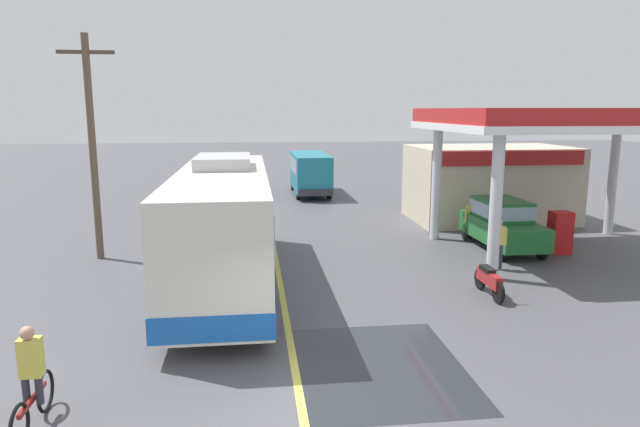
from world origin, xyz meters
TOP-DOWN VIEW (x-y plane):
  - ground at (0.00, 20.00)m, footprint 120.00×120.00m
  - lane_divider_stripe at (0.00, 15.00)m, footprint 0.16×50.00m
  - wet_puddle_patch at (1.67, 1.78)m, footprint 3.34×4.19m
  - coach_bus_main at (-1.61, 7.72)m, footprint 2.60×11.04m
  - gas_station_roadside at (10.09, 14.02)m, footprint 9.10×11.95m
  - car_at_pump at (8.31, 10.71)m, footprint 1.70×4.20m
  - minibus_opposing_lane at (2.73, 24.94)m, footprint 2.04×6.13m
  - cyclist_on_shoulder at (-4.32, 0.35)m, footprint 0.34×1.82m
  - motorcycle_parked_forecourt at (5.65, 5.67)m, footprint 0.55×1.80m
  - pedestrian_near_pump at (7.00, 8.10)m, footprint 0.55×0.22m
  - pedestrian_by_shop at (7.66, 11.95)m, footprint 0.55×0.22m
  - car_trailing_behind_bus at (-2.03, 25.04)m, footprint 1.70×4.20m
  - utility_pole_roadside at (-6.01, 11.08)m, footprint 1.80×0.24m

SIDE VIEW (x-z plane):
  - ground at x=0.00m, z-range 0.00..0.00m
  - wet_puddle_patch at x=1.67m, z-range 0.00..0.01m
  - lane_divider_stripe at x=0.00m, z-range 0.00..0.01m
  - motorcycle_parked_forecourt at x=5.65m, z-range -0.02..0.90m
  - cyclist_on_shoulder at x=-4.32m, z-range -0.08..1.64m
  - pedestrian_near_pump at x=7.00m, z-range 0.10..1.76m
  - pedestrian_by_shop at x=7.66m, z-range 0.10..1.76m
  - car_at_pump at x=8.31m, z-range 0.10..1.92m
  - car_trailing_behind_bus at x=-2.03m, z-range 0.10..1.92m
  - minibus_opposing_lane at x=2.73m, z-range 0.25..2.69m
  - coach_bus_main at x=-1.61m, z-range -0.12..3.56m
  - gas_station_roadside at x=10.09m, z-range 0.08..5.18m
  - utility_pole_roadside at x=-6.01m, z-range 0.18..7.66m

